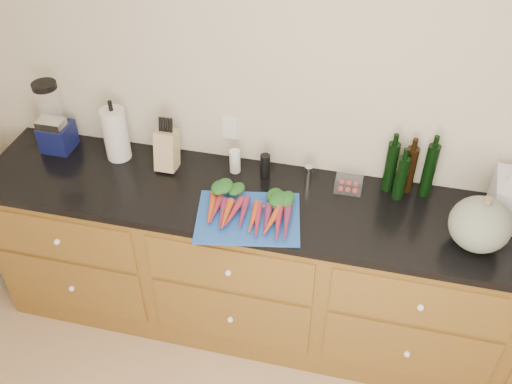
% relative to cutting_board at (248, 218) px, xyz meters
% --- Properties ---
extents(wall_back, '(4.10, 0.05, 2.60)m').
position_rel_cutting_board_xyz_m(wall_back, '(0.39, 0.48, 0.35)').
color(wall_back, beige).
rests_on(wall_back, ground).
extents(cabinets, '(3.60, 0.64, 0.90)m').
position_rel_cutting_board_xyz_m(cabinets, '(0.39, 0.16, -0.50)').
color(cabinets, brown).
rests_on(cabinets, ground).
extents(countertop, '(3.64, 0.62, 0.04)m').
position_rel_cutting_board_xyz_m(countertop, '(0.39, 0.16, -0.03)').
color(countertop, black).
rests_on(countertop, cabinets).
extents(cutting_board, '(0.54, 0.45, 0.01)m').
position_rel_cutting_board_xyz_m(cutting_board, '(0.00, 0.00, 0.00)').
color(cutting_board, '#1E4CA9').
rests_on(cutting_board, countertop).
extents(carrots, '(0.41, 0.30, 0.06)m').
position_rel_cutting_board_xyz_m(carrots, '(0.00, 0.04, 0.03)').
color(carrots, '#C14916').
rests_on(carrots, cutting_board).
extents(squash, '(0.27, 0.27, 0.24)m').
position_rel_cutting_board_xyz_m(squash, '(1.03, 0.07, 0.11)').
color(squash, slate).
rests_on(squash, countertop).
extents(blender_appliance, '(0.16, 0.16, 0.40)m').
position_rel_cutting_board_xyz_m(blender_appliance, '(-1.14, 0.32, 0.17)').
color(blender_appliance, '#0E1342').
rests_on(blender_appliance, countertop).
extents(paper_towel, '(0.13, 0.13, 0.29)m').
position_rel_cutting_board_xyz_m(paper_towel, '(-0.79, 0.32, 0.14)').
color(paper_towel, silver).
rests_on(paper_towel, countertop).
extents(knife_block, '(0.11, 0.11, 0.21)m').
position_rel_cutting_board_xyz_m(knife_block, '(-0.51, 0.30, 0.10)').
color(knife_block, tan).
rests_on(knife_block, countertop).
extents(grinder_salt, '(0.06, 0.06, 0.13)m').
position_rel_cutting_board_xyz_m(grinder_salt, '(-0.15, 0.34, 0.06)').
color(grinder_salt, white).
rests_on(grinder_salt, countertop).
extents(grinder_pepper, '(0.05, 0.05, 0.13)m').
position_rel_cutting_board_xyz_m(grinder_pepper, '(0.01, 0.34, 0.06)').
color(grinder_pepper, black).
rests_on(grinder_pepper, countertop).
extents(canister_chrome, '(0.04, 0.04, 0.10)m').
position_rel_cutting_board_xyz_m(canister_chrome, '(0.23, 0.34, 0.04)').
color(canister_chrome, silver).
rests_on(canister_chrome, countertop).
extents(tomato_box, '(0.13, 0.11, 0.06)m').
position_rel_cutting_board_xyz_m(tomato_box, '(0.43, 0.33, 0.02)').
color(tomato_box, white).
rests_on(tomato_box, countertop).
extents(bottles, '(0.24, 0.12, 0.29)m').
position_rel_cutting_board_xyz_m(bottles, '(0.71, 0.37, 0.13)').
color(bottles, black).
rests_on(bottles, countertop).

